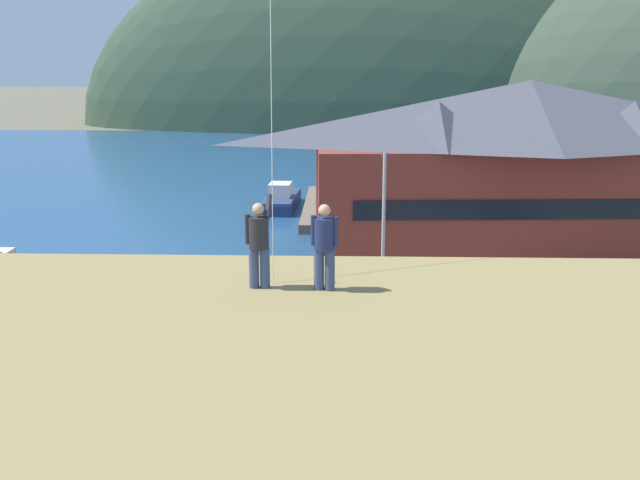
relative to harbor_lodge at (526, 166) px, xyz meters
name	(u,v)px	position (x,y,z in m)	size (l,w,h in m)	color
ground_plane	(277,420)	(-13.12, -21.58, -5.64)	(600.00, 600.00, 0.00)	#66604C
parking_lot_pad	(288,360)	(-13.12, -16.58, -5.59)	(40.00, 20.00, 0.10)	gray
bay_water	(324,167)	(-13.12, 38.42, -5.63)	(360.00, 84.00, 0.03)	navy
far_hill_west_ridge	(409,124)	(1.28, 95.23, -5.64)	(122.03, 44.23, 75.45)	#334733
harbor_lodge	(526,166)	(0.00, 0.00, 0.00)	(27.05, 10.73, 10.66)	brown
wharf_dock	(325,208)	(-12.42, 13.22, -5.29)	(3.20, 15.95, 0.70)	#70604C
moored_boat_wharfside	(281,200)	(-15.99, 14.58, -4.92)	(2.79, 7.72, 2.16)	navy
parked_car_back_row_left	(286,320)	(-13.31, -14.77, -4.58)	(4.31, 2.27, 1.82)	#9EA3A8
parked_car_mid_row_near	(64,374)	(-20.75, -20.48, -4.58)	(4.33, 2.33, 1.82)	red
parked_car_mid_row_center	(365,376)	(-10.11, -20.36, -4.58)	(4.23, 2.10, 1.82)	slate
parked_car_front_row_end	(409,331)	(-8.21, -15.87, -4.58)	(4.35, 2.36, 1.82)	#9EA3A8
parked_car_back_row_right	(161,322)	(-18.59, -15.12, -4.58)	(4.31, 2.28, 1.82)	slate
parked_car_mid_row_far	(200,381)	(-15.84, -20.93, -4.58)	(4.26, 2.17, 1.82)	navy
parking_light_pole	(383,223)	(-9.07, -11.03, -1.16)	(0.24, 0.78, 7.68)	#ADADB2
person_kite_flyer	(259,242)	(-12.61, -30.09, 2.69)	(0.51, 0.66, 1.86)	#384770
person_companion	(324,244)	(-11.30, -30.18, 2.67)	(0.54, 0.40, 1.74)	#384770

